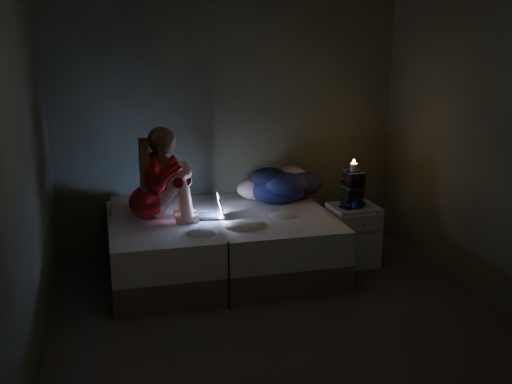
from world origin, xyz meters
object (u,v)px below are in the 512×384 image
object	(u,v)px
nightstand	(353,235)
phone	(345,208)
bed	(221,244)
candle	(354,167)
woman	(147,175)
laptop	(206,206)

from	to	relation	value
nightstand	phone	world-z (taller)	phone
bed	candle	distance (m)	1.46
woman	candle	xyz separation A→B (m)	(1.94, -0.05, -0.02)
bed	laptop	distance (m)	0.42
phone	bed	bearing A→B (deg)	159.44
woman	nightstand	world-z (taller)	woman
woman	nightstand	size ratio (longest dim) A/B	1.47
phone	nightstand	bearing A→B (deg)	9.92
laptop	phone	xyz separation A→B (m)	(1.32, -0.11, -0.08)
bed	nightstand	distance (m)	1.31
bed	laptop	world-z (taller)	laptop
laptop	nightstand	distance (m)	1.49
bed	woman	xyz separation A→B (m)	(-0.66, -0.04, 0.72)
woman	candle	bearing A→B (deg)	-0.24
bed	phone	size ratio (longest dim) A/B	14.70
nightstand	candle	bearing A→B (deg)	176.82
bed	woman	distance (m)	0.98
laptop	nightstand	size ratio (longest dim) A/B	0.53
bed	woman	size ratio (longest dim) A/B	2.36
laptop	candle	bearing A→B (deg)	3.42
bed	laptop	xyz separation A→B (m)	(-0.14, -0.03, 0.39)
woman	candle	distance (m)	1.95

